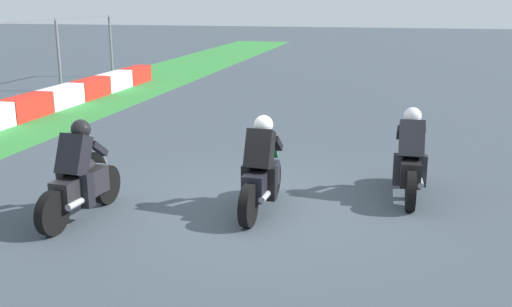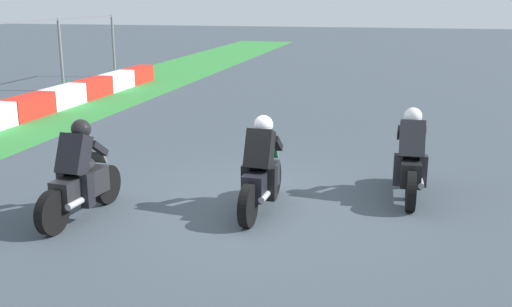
{
  "view_description": "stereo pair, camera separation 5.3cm",
  "coord_description": "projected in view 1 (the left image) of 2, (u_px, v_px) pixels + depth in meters",
  "views": [
    {
      "loc": [
        -8.98,
        -2.05,
        3.26
      ],
      "look_at": [
        -0.19,
        0.0,
        0.9
      ],
      "focal_mm": 41.91,
      "sensor_mm": 36.0,
      "label": 1
    },
    {
      "loc": [
        -8.97,
        -2.1,
        3.26
      ],
      "look_at": [
        -0.19,
        0.0,
        0.9
      ],
      "focal_mm": 41.91,
      "sensor_mm": 36.0,
      "label": 2
    }
  ],
  "objects": [
    {
      "name": "rider_lane_a",
      "position": [
        410.0,
        161.0,
        9.94
      ],
      "size": [
        2.04,
        0.54,
        1.51
      ],
      "rotation": [
        0.0,
        0.0,
        0.03
      ],
      "color": "black",
      "rests_on": "ground_plane"
    },
    {
      "name": "rider_lane_c",
      "position": [
        80.0,
        179.0,
        8.97
      ],
      "size": [
        2.04,
        0.56,
        1.51
      ],
      "rotation": [
        0.0,
        0.0,
        -0.09
      ],
      "color": "black",
      "rests_on": "ground_plane"
    },
    {
      "name": "ground_plane",
      "position": [
        259.0,
        204.0,
        9.74
      ],
      "size": [
        120.0,
        120.0,
        0.0
      ],
      "primitive_type": "plane",
      "color": "#3C464F"
    },
    {
      "name": "rider_lane_b",
      "position": [
        261.0,
        173.0,
        9.27
      ],
      "size": [
        2.04,
        0.55,
        1.51
      ],
      "rotation": [
        0.0,
        0.0,
        -0.05
      ],
      "color": "black",
      "rests_on": "ground_plane"
    }
  ]
}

